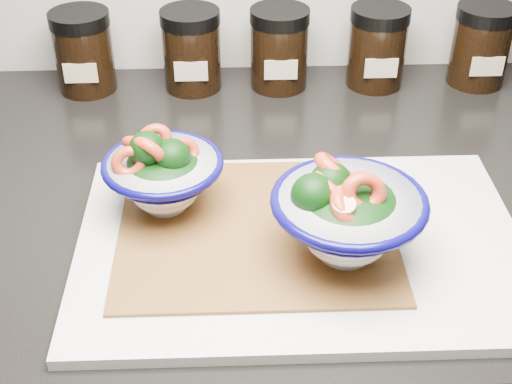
{
  "coord_description": "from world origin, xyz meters",
  "views": [
    {
      "loc": [
        -0.04,
        0.77,
        1.37
      ],
      "look_at": [
        -0.02,
        1.35,
        0.96
      ],
      "focal_mm": 50.0,
      "sensor_mm": 36.0,
      "label": 1
    }
  ],
  "objects_px": {
    "cutting_board": "(300,244)",
    "spice_jar_d": "(377,47)",
    "spice_jar_c": "(279,48)",
    "spice_jar_e": "(481,45)",
    "spice_jar_b": "(192,50)",
    "bowl_left": "(162,173)",
    "bowl_right": "(346,215)",
    "spice_jar_a": "(84,51)"
  },
  "relations": [
    {
      "from": "cutting_board",
      "to": "spice_jar_d",
      "type": "bearing_deg",
      "value": 69.23
    },
    {
      "from": "spice_jar_c",
      "to": "spice_jar_e",
      "type": "height_order",
      "value": "same"
    },
    {
      "from": "cutting_board",
      "to": "spice_jar_c",
      "type": "height_order",
      "value": "spice_jar_c"
    },
    {
      "from": "spice_jar_b",
      "to": "bowl_left",
      "type": "bearing_deg",
      "value": -93.57
    },
    {
      "from": "bowl_right",
      "to": "spice_jar_d",
      "type": "relative_size",
      "value": 1.32
    },
    {
      "from": "spice_jar_c",
      "to": "spice_jar_e",
      "type": "xyz_separation_m",
      "value": [
        0.28,
        0.0,
        0.0
      ]
    },
    {
      "from": "bowl_left",
      "to": "spice_jar_c",
      "type": "bearing_deg",
      "value": 65.22
    },
    {
      "from": "bowl_left",
      "to": "spice_jar_d",
      "type": "height_order",
      "value": "bowl_left"
    },
    {
      "from": "spice_jar_e",
      "to": "bowl_left",
      "type": "bearing_deg",
      "value": -144.29
    },
    {
      "from": "spice_jar_c",
      "to": "bowl_left",
      "type": "bearing_deg",
      "value": -114.78
    },
    {
      "from": "spice_jar_a",
      "to": "bowl_left",
      "type": "bearing_deg",
      "value": -66.99
    },
    {
      "from": "cutting_board",
      "to": "spice_jar_d",
      "type": "xyz_separation_m",
      "value": [
        0.14,
        0.36,
        0.05
      ]
    },
    {
      "from": "cutting_board",
      "to": "spice_jar_c",
      "type": "relative_size",
      "value": 3.98
    },
    {
      "from": "spice_jar_a",
      "to": "spice_jar_b",
      "type": "xyz_separation_m",
      "value": [
        0.15,
        0.0,
        0.0
      ]
    },
    {
      "from": "bowl_left",
      "to": "bowl_right",
      "type": "height_order",
      "value": "bowl_right"
    },
    {
      "from": "spice_jar_e",
      "to": "cutting_board",
      "type": "bearing_deg",
      "value": -128.02
    },
    {
      "from": "spice_jar_d",
      "to": "spice_jar_e",
      "type": "distance_m",
      "value": 0.15
    },
    {
      "from": "bowl_left",
      "to": "spice_jar_e",
      "type": "height_order",
      "value": "bowl_left"
    },
    {
      "from": "spice_jar_a",
      "to": "spice_jar_c",
      "type": "bearing_deg",
      "value": 0.0
    },
    {
      "from": "spice_jar_c",
      "to": "spice_jar_d",
      "type": "relative_size",
      "value": 1.0
    },
    {
      "from": "spice_jar_a",
      "to": "spice_jar_b",
      "type": "relative_size",
      "value": 1.0
    },
    {
      "from": "bowl_left",
      "to": "spice_jar_c",
      "type": "xyz_separation_m",
      "value": [
        0.14,
        0.3,
        -0.0
      ]
    },
    {
      "from": "bowl_right",
      "to": "spice_jar_b",
      "type": "xyz_separation_m",
      "value": [
        -0.16,
        0.39,
        -0.01
      ]
    },
    {
      "from": "spice_jar_d",
      "to": "spice_jar_e",
      "type": "bearing_deg",
      "value": 0.0
    },
    {
      "from": "bowl_left",
      "to": "spice_jar_a",
      "type": "distance_m",
      "value": 0.33
    },
    {
      "from": "cutting_board",
      "to": "spice_jar_d",
      "type": "distance_m",
      "value": 0.39
    },
    {
      "from": "cutting_board",
      "to": "spice_jar_e",
      "type": "xyz_separation_m",
      "value": [
        0.28,
        0.36,
        0.05
      ]
    },
    {
      "from": "bowl_left",
      "to": "spice_jar_b",
      "type": "distance_m",
      "value": 0.3
    },
    {
      "from": "bowl_left",
      "to": "spice_jar_c",
      "type": "distance_m",
      "value": 0.34
    },
    {
      "from": "bowl_right",
      "to": "cutting_board",
      "type": "bearing_deg",
      "value": 147.27
    },
    {
      "from": "cutting_board",
      "to": "spice_jar_a",
      "type": "bearing_deg",
      "value": 126.56
    },
    {
      "from": "spice_jar_e",
      "to": "bowl_right",
      "type": "bearing_deg",
      "value": -122.26
    },
    {
      "from": "spice_jar_b",
      "to": "spice_jar_d",
      "type": "xyz_separation_m",
      "value": [
        0.26,
        0.0,
        0.0
      ]
    },
    {
      "from": "bowl_left",
      "to": "spice_jar_e",
      "type": "xyz_separation_m",
      "value": [
        0.42,
        0.3,
        -0.0
      ]
    },
    {
      "from": "bowl_right",
      "to": "spice_jar_e",
      "type": "distance_m",
      "value": 0.46
    },
    {
      "from": "cutting_board",
      "to": "bowl_right",
      "type": "bearing_deg",
      "value": -32.73
    },
    {
      "from": "cutting_board",
      "to": "spice_jar_a",
      "type": "height_order",
      "value": "spice_jar_a"
    },
    {
      "from": "spice_jar_c",
      "to": "spice_jar_e",
      "type": "bearing_deg",
      "value": 0.0
    },
    {
      "from": "spice_jar_b",
      "to": "spice_jar_d",
      "type": "distance_m",
      "value": 0.26
    },
    {
      "from": "spice_jar_a",
      "to": "spice_jar_d",
      "type": "height_order",
      "value": "same"
    },
    {
      "from": "spice_jar_e",
      "to": "spice_jar_a",
      "type": "bearing_deg",
      "value": 180.0
    },
    {
      "from": "bowl_right",
      "to": "spice_jar_c",
      "type": "height_order",
      "value": "bowl_right"
    }
  ]
}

